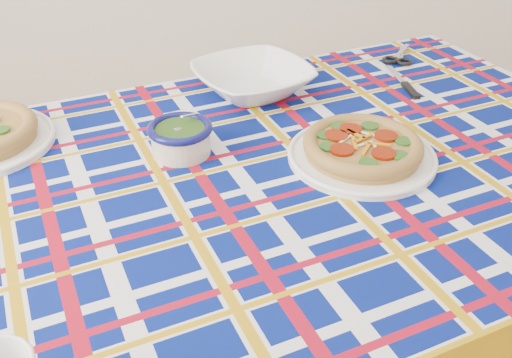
{
  "coord_description": "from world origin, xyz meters",
  "views": [
    {
      "loc": [
        0.15,
        -0.99,
        1.51
      ],
      "look_at": [
        0.26,
        0.01,
        0.85
      ],
      "focal_mm": 40.0,
      "sensor_mm": 36.0,
      "label": 1
    }
  ],
  "objects_px": {
    "serving_bowl": "(253,80)",
    "dining_table": "(274,200)",
    "main_focaccia_plate": "(363,146)",
    "pesto_bowl": "(180,136)"
  },
  "relations": [
    {
      "from": "dining_table",
      "to": "main_focaccia_plate",
      "type": "height_order",
      "value": "main_focaccia_plate"
    },
    {
      "from": "main_focaccia_plate",
      "to": "serving_bowl",
      "type": "distance_m",
      "value": 0.44
    },
    {
      "from": "main_focaccia_plate",
      "to": "serving_bowl",
      "type": "xyz_separation_m",
      "value": [
        -0.21,
        0.39,
        0.0
      ]
    },
    {
      "from": "main_focaccia_plate",
      "to": "serving_bowl",
      "type": "relative_size",
      "value": 1.11
    },
    {
      "from": "main_focaccia_plate",
      "to": "pesto_bowl",
      "type": "distance_m",
      "value": 0.42
    },
    {
      "from": "main_focaccia_plate",
      "to": "pesto_bowl",
      "type": "bearing_deg",
      "value": 169.88
    },
    {
      "from": "dining_table",
      "to": "pesto_bowl",
      "type": "height_order",
      "value": "pesto_bowl"
    },
    {
      "from": "dining_table",
      "to": "main_focaccia_plate",
      "type": "xyz_separation_m",
      "value": [
        0.2,
        0.02,
        0.12
      ]
    },
    {
      "from": "serving_bowl",
      "to": "dining_table",
      "type": "bearing_deg",
      "value": -88.97
    },
    {
      "from": "main_focaccia_plate",
      "to": "serving_bowl",
      "type": "height_order",
      "value": "serving_bowl"
    }
  ]
}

